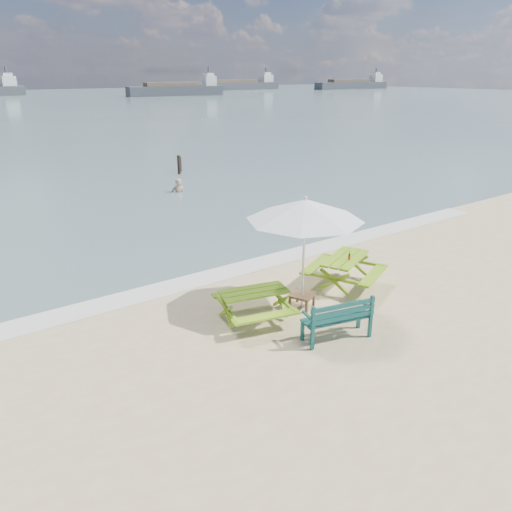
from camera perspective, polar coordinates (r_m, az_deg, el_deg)
foam_strip at (r=14.41m, az=-2.15°, el=-1.51°), size 22.00×0.90×0.01m
picnic_table_left at (r=11.42m, az=-0.23°, el=-5.72°), size 1.89×2.01×0.73m
picnic_table_right at (r=13.40m, az=10.07°, el=-1.81°), size 2.30×2.39×0.80m
park_bench at (r=10.83m, az=9.17°, el=-7.93°), size 1.58×0.85×0.92m
side_table at (r=12.12m, az=5.27°, el=-5.05°), size 0.72×0.72×0.35m
patio_umbrella at (r=11.34m, az=5.63°, el=5.29°), size 3.59×3.59×2.69m
beer_bottle at (r=13.06m, az=10.61°, el=-0.11°), size 0.06×0.06×0.24m
swimmer at (r=24.15m, az=-8.82°, el=6.72°), size 0.76×0.64×1.76m
mooring_pilings at (r=28.63m, az=-8.73°, el=10.10°), size 0.56×0.76×1.24m
cargo_ships at (r=139.91m, az=-12.69°, el=18.20°), size 164.72×41.04×4.40m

